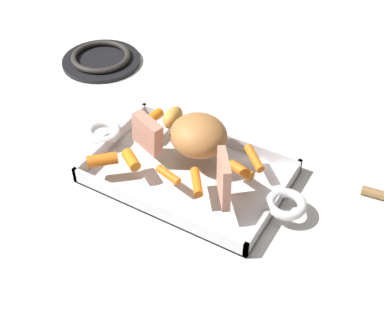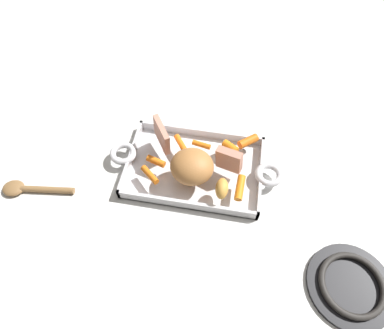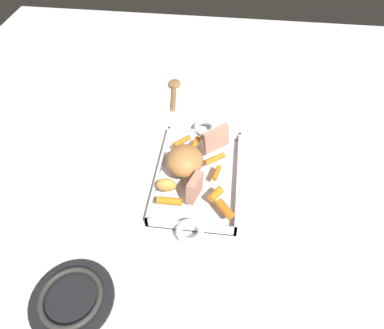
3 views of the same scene
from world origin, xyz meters
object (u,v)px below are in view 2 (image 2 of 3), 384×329
Objects in this scene: potato_corner at (222,189)px; serving_spoon at (29,189)px; pork_roast at (190,166)px; baby_carrot_southeast at (156,161)px; baby_carrot_center_right at (240,188)px; baby_carrot_short at (181,144)px; baby_carrot_southwest at (150,175)px; roast_slice_thin at (229,159)px; baby_carrot_northwest at (248,141)px; stove_burner_rear at (351,285)px; roast_slice_outer at (162,135)px; baby_carrot_northeast at (230,147)px; baby_carrot_long at (201,145)px; roasting_dish at (194,168)px.

potato_corner reaches higher than serving_spoon.
baby_carrot_southeast is at bearing -10.66° from pork_roast.
potato_corner is (0.04, 0.02, 0.01)m from baby_carrot_center_right.
baby_carrot_southwest is at bearing 60.44° from baby_carrot_short.
baby_carrot_northwest is at bearing -118.87° from roast_slice_thin.
potato_corner is 0.36m from stove_burner_rear.
baby_carrot_center_right is (-0.22, 0.11, -0.03)m from roast_slice_outer.
baby_carrot_southwest is 1.09× the size of baby_carrot_northwest.
roast_slice_outer is 1.45× the size of potato_corner.
baby_carrot_long is at bearing 2.54° from baby_carrot_northeast.
roast_slice_thin is (-0.09, -0.04, -0.00)m from pork_roast.
baby_carrot_southeast is at bearing -166.78° from serving_spoon.
roast_slice_thin is at bearing 61.13° from baby_carrot_northwest.
serving_spoon is (0.82, -0.11, -0.00)m from stove_burner_rear.
roast_slice_thin reaches higher than baby_carrot_northwest.
baby_carrot_southeast is at bearing -17.85° from potato_corner.
roast_slice_thin is at bearing -161.01° from baby_carrot_southwest.
potato_corner reaches higher than baby_carrot_short.
baby_carrot_northeast is 0.43m from stove_burner_rear.
potato_corner reaches higher than stove_burner_rear.
pork_roast is at bearing -166.36° from baby_carrot_southwest.
roast_slice_thin is 1.18× the size of potato_corner.
baby_carrot_long is at bearing -45.38° from baby_carrot_center_right.
stove_burner_rear is 0.82m from serving_spoon.
baby_carrot_center_right is at bearing 107.03° from baby_carrot_northeast.
serving_spoon is at bearing 26.21° from baby_carrot_short.
baby_carrot_center_right reaches higher than stove_burner_rear.
baby_carrot_northwest is at bearing -165.04° from serving_spoon.
roast_slice_outer is 1.60× the size of baby_carrot_long.
baby_carrot_northeast is 0.79× the size of potato_corner.
baby_carrot_southeast is (0.10, -0.02, -0.03)m from pork_roast.
baby_carrot_southwest is at bearing -173.51° from serving_spoon.
baby_carrot_center_right reaches higher than baby_carrot_short.
potato_corner reaches higher than baby_carrot_long.
roast_slice_thin is 0.10m from baby_carrot_long.
baby_carrot_northeast is (-0.19, -0.01, -0.03)m from roast_slice_outer.
serving_spoon is (0.42, 0.14, -0.00)m from roasting_dish.
roast_slice_outer is 0.42× the size of stove_burner_rear.
baby_carrot_northwest is 0.42m from stove_burner_rear.
stove_burner_rear is (-0.50, 0.18, -0.04)m from baby_carrot_southwest.
serving_spoon is at bearing -7.46° from stove_burner_rear.
baby_carrot_short is (-0.06, -0.07, -0.00)m from baby_carrot_southeast.
baby_carrot_long is 0.13m from baby_carrot_northwest.
pork_roast is 0.57× the size of stove_burner_rear.
baby_carrot_short is (-0.05, -0.00, -0.03)m from roast_slice_outer.
baby_carrot_short is (0.13, -0.04, -0.03)m from roast_slice_thin.
baby_carrot_southeast is 0.82× the size of baby_carrot_southwest.
roasting_dish is 0.13m from roast_slice_outer.
potato_corner is at bearing 72.22° from baby_carrot_northwest.
baby_carrot_center_right is at bearing -179.91° from baby_carrot_southwest.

